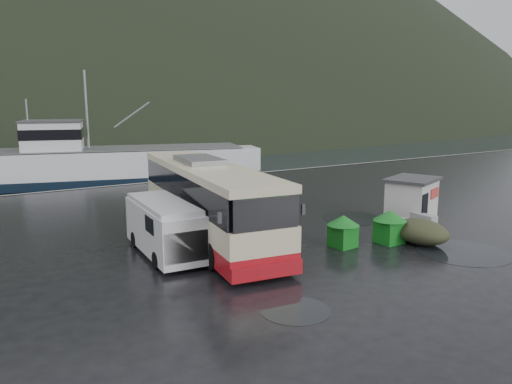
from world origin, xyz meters
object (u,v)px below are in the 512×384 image
white_van (165,254)px  ticket_kiosk (410,220)px  jersey_barrier_c (423,229)px  dome_tent (419,243)px  jersey_barrier_a (417,236)px  waste_bin_left (389,243)px  waste_bin_right (342,247)px  coach_bus (208,238)px  fishing_trawler (124,168)px  jersey_barrier_b (396,233)px

white_van → ticket_kiosk: 13.77m
ticket_kiosk → jersey_barrier_c: size_ratio=1.94×
dome_tent → jersey_barrier_a: (0.89, 0.92, 0.00)m
waste_bin_left → waste_bin_right: bearing=164.1°
white_van → jersey_barrier_a: white_van is taller
coach_bus → dome_tent: bearing=-29.3°
waste_bin_left → ticket_kiosk: bearing=30.0°
coach_bus → fishing_trawler: size_ratio=0.51×
jersey_barrier_a → jersey_barrier_b: (-0.54, 0.83, 0.00)m
white_van → fishing_trawler: size_ratio=0.21×
coach_bus → jersey_barrier_c: bearing=-15.1°
dome_tent → jersey_barrier_b: bearing=78.9°
jersey_barrier_c → jersey_barrier_b: bearing=177.9°
waste_bin_right → jersey_barrier_b: size_ratio=0.87×
ticket_kiosk → jersey_barrier_c: bearing=-140.7°
waste_bin_right → jersey_barrier_c: 5.61m
ticket_kiosk → fishing_trawler: size_ratio=0.11×
coach_bus → fishing_trawler: fishing_trawler is taller
waste_bin_right → jersey_barrier_a: waste_bin_right is taller
coach_bus → jersey_barrier_b: bearing=-19.2°
white_van → waste_bin_right: 7.85m
waste_bin_right → jersey_barrier_b: bearing=4.8°
dome_tent → fishing_trawler: fishing_trawler is taller
jersey_barrier_b → fishing_trawler: fishing_trawler is taller
waste_bin_right → ticket_kiosk: size_ratio=0.48×
jersey_barrier_a → fishing_trawler: size_ratio=0.06×
waste_bin_right → jersey_barrier_c: waste_bin_right is taller
dome_tent → fishing_trawler: (-4.00, 31.92, 0.00)m
waste_bin_right → fishing_trawler: fishing_trawler is taller
dome_tent → jersey_barrier_a: 1.28m
waste_bin_left → jersey_barrier_a: size_ratio=1.00×
ticket_kiosk → fishing_trawler: bearing=82.9°
coach_bus → jersey_barrier_a: size_ratio=8.72×
jersey_barrier_b → dome_tent: bearing=-101.1°
coach_bus → waste_bin_right: bearing=-37.3°
coach_bus → jersey_barrier_b: coach_bus is taller
waste_bin_left → dome_tent: 1.40m
white_van → jersey_barrier_a: size_ratio=3.67×
coach_bus → waste_bin_left: coach_bus is taller
waste_bin_right → ticket_kiosk: bearing=15.7°
jersey_barrier_a → waste_bin_left: bearing=-176.7°
jersey_barrier_c → white_van: bearing=167.4°
white_van → jersey_barrier_a: 12.04m
coach_bus → ticket_kiosk: bearing=-5.9°
dome_tent → ticket_kiosk: bearing=46.3°
white_van → jersey_barrier_b: size_ratio=3.37×
jersey_barrier_c → waste_bin_right: bearing=-177.5°
white_van → ticket_kiosk: (13.71, -1.29, 0.00)m
waste_bin_right → fishing_trawler: 30.49m
white_van → jersey_barrier_c: white_van is taller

